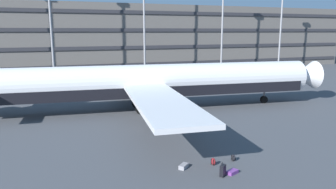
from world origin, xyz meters
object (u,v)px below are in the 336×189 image
Objects in this scene: suitcase_black at (232,172)px; suitcase_small at (184,166)px; backpack_upright at (213,162)px; suitcase_red at (223,170)px; airliner at (147,83)px; backpack_navy at (233,158)px.

suitcase_small is at bearing 144.88° from suitcase_black.
suitcase_small is 2.07m from backpack_upright.
suitcase_small is at bearing 132.86° from suitcase_red.
airliner reaches higher than suitcase_black.
backpack_navy is (1.45, -15.95, -2.92)m from airliner.
backpack_upright is 1.08× the size of backpack_navy.
suitcase_black is 1.72× the size of backpack_navy.
airliner is 80.03× the size of backpack_upright.
suitcase_small is 0.95× the size of suitcase_black.
suitcase_black is 0.82m from suitcase_red.
suitcase_small is 0.96× the size of suitcase_red.
airliner is at bearing 89.36° from backpack_upright.
airliner is 86.33× the size of backpack_navy.
airliner is 18.04m from suitcase_red.
suitcase_red is at bearing -98.94° from backpack_upright.
airliner reaches higher than suitcase_small.
suitcase_small is (-2.23, -15.90, -3.01)m from airliner.
suitcase_black is 2.08m from backpack_navy.
suitcase_black is at bearing -123.29° from backpack_navy.
suitcase_black is 1.66m from backpack_upright.
suitcase_black is 1.59× the size of backpack_upright.
airliner is 52.75× the size of suitcase_small.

